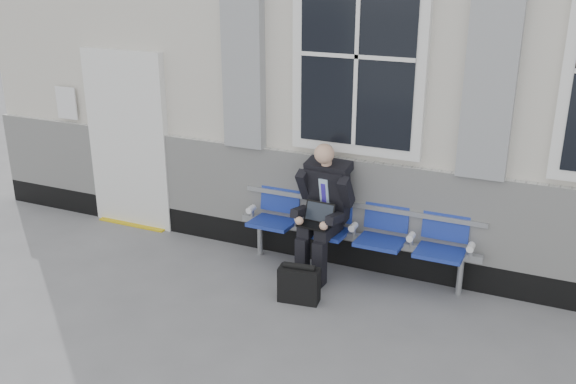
% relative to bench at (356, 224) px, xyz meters
% --- Properties ---
extents(bench, '(2.60, 0.47, 0.91)m').
position_rel_bench_xyz_m(bench, '(0.00, 0.00, 0.00)').
color(bench, '#9EA0A3').
rests_on(bench, ground).
extents(businessman, '(0.58, 0.78, 1.41)m').
position_rel_bench_xyz_m(businessman, '(-0.31, -0.13, 0.21)').
color(businessman, black).
rests_on(businessman, ground).
extents(briefcase, '(0.41, 0.22, 0.40)m').
position_rel_bench_xyz_m(briefcase, '(-0.29, -0.80, -0.37)').
color(briefcase, black).
rests_on(briefcase, ground).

